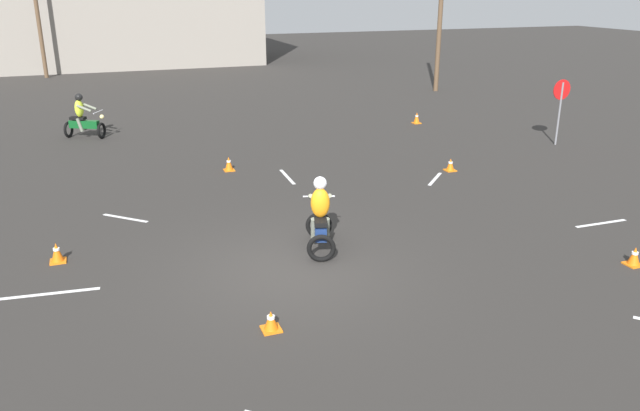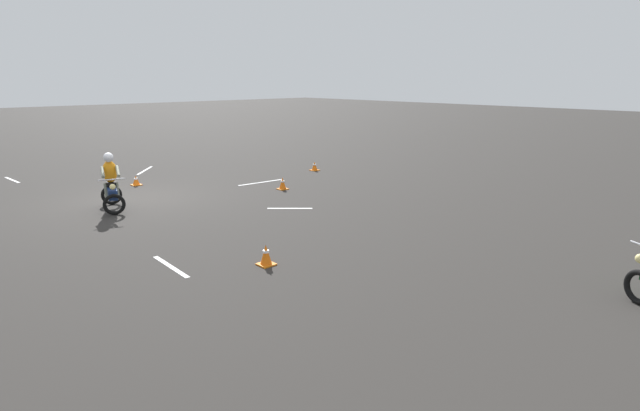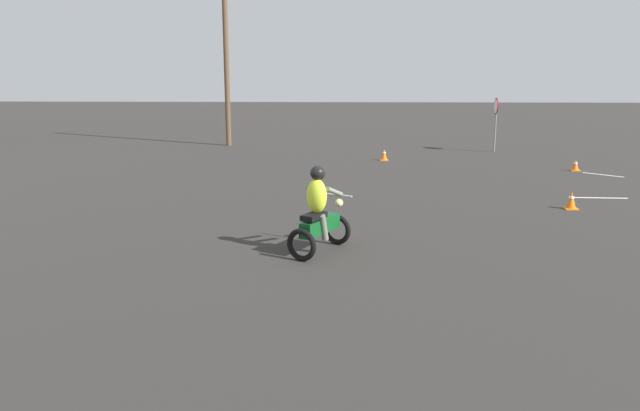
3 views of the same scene
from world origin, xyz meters
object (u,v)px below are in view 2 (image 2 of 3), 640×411
object	(u,v)px
traffic_cone_near_right	(136,181)
traffic_cone_far_left	(315,166)
traffic_cone_mid_center	(283,184)
traffic_cone_mid_left	(266,255)
motorcycle_rider_foreground	(111,185)

from	to	relation	value
traffic_cone_near_right	traffic_cone_far_left	world-z (taller)	traffic_cone_far_left
traffic_cone_mid_center	traffic_cone_mid_left	xyz separation A→B (m)	(4.75, 5.36, 0.01)
traffic_cone_mid_left	traffic_cone_far_left	distance (m)	10.80
motorcycle_rider_foreground	traffic_cone_mid_left	bearing A→B (deg)	112.57
traffic_cone_near_right	traffic_cone_far_left	bearing A→B (deg)	161.76
traffic_cone_near_right	traffic_cone_mid_left	distance (m)	9.56
motorcycle_rider_foreground	traffic_cone_mid_center	bearing A→B (deg)	-175.72
traffic_cone_near_right	traffic_cone_mid_center	bearing A→B (deg)	129.65
traffic_cone_mid_center	traffic_cone_mid_left	bearing A→B (deg)	48.50
traffic_cone_mid_center	traffic_cone_far_left	bearing A→B (deg)	-149.36
motorcycle_rider_foreground	traffic_cone_far_left	distance (m)	8.58
motorcycle_rider_foreground	traffic_cone_far_left	size ratio (longest dim) A/B	4.55
motorcycle_rider_foreground	traffic_cone_near_right	world-z (taller)	motorcycle_rider_foreground
motorcycle_rider_foreground	traffic_cone_mid_center	size ratio (longest dim) A/B	3.96
motorcycle_rider_foreground	traffic_cone_near_right	size ratio (longest dim) A/B	4.74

